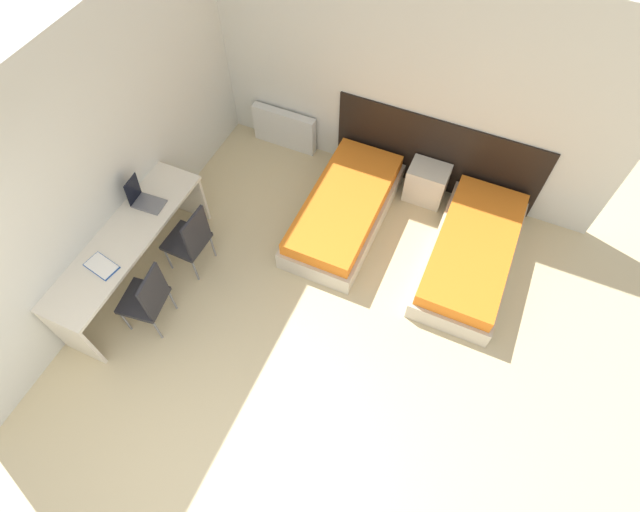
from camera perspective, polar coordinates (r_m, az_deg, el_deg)
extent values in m
plane|color=beige|center=(5.02, -12.20, -24.72)|extent=(20.00, 20.00, 0.00)
cube|color=silver|center=(5.90, 8.24, 19.10)|extent=(5.28, 0.05, 2.70)
cube|color=silver|center=(5.42, -22.83, 10.80)|extent=(0.05, 5.29, 2.70)
cube|color=black|center=(6.31, 13.10, 11.11)|extent=(2.54, 0.03, 1.05)
cube|color=beige|center=(6.07, 2.79, 4.81)|extent=(0.89, 1.91, 0.26)
cube|color=orange|center=(5.90, 2.87, 6.11)|extent=(0.81, 1.83, 0.18)
cube|color=beige|center=(5.94, 16.71, -0.17)|extent=(0.89, 1.91, 0.26)
cube|color=orange|center=(5.77, 17.23, 1.01)|extent=(0.81, 1.83, 0.18)
cube|color=beige|center=(6.35, 12.08, 8.15)|extent=(0.48, 0.36, 0.50)
cube|color=silver|center=(6.88, -4.08, 14.29)|extent=(0.88, 0.12, 0.55)
cube|color=beige|center=(5.46, -21.51, 1.87)|extent=(0.56, 2.09, 0.04)
cube|color=beige|center=(5.51, -26.38, -8.47)|extent=(0.50, 0.04, 0.72)
cube|color=beige|center=(6.17, -14.99, 6.96)|extent=(0.50, 0.04, 0.72)
cube|color=#232328|center=(5.66, -15.03, 1.66)|extent=(0.43, 0.43, 0.05)
cube|color=#232328|center=(5.36, -13.95, 2.61)|extent=(0.04, 0.38, 0.49)
cylinder|color=slate|center=(5.86, -16.96, -0.28)|extent=(0.02, 0.02, 0.39)
cylinder|color=slate|center=(5.99, -15.04, 2.33)|extent=(0.02, 0.02, 0.39)
cylinder|color=slate|center=(5.69, -14.06, -1.58)|extent=(0.02, 0.02, 0.39)
cylinder|color=slate|center=(5.83, -12.16, 1.13)|extent=(0.02, 0.02, 0.39)
cube|color=#232328|center=(5.39, -19.54, -4.77)|extent=(0.48, 0.48, 0.05)
cube|color=#232328|center=(5.08, -18.51, -3.87)|extent=(0.08, 0.38, 0.49)
cylinder|color=slate|center=(5.59, -21.32, -6.90)|extent=(0.02, 0.02, 0.39)
cylinder|color=slate|center=(5.71, -19.70, -3.85)|extent=(0.02, 0.02, 0.39)
cylinder|color=slate|center=(5.44, -18.09, -7.98)|extent=(0.02, 0.02, 0.39)
cylinder|color=slate|center=(5.56, -16.50, -4.80)|extent=(0.02, 0.02, 0.39)
cube|color=slate|center=(5.63, -18.93, 5.68)|extent=(0.33, 0.24, 0.02)
cube|color=black|center=(5.59, -20.62, 7.11)|extent=(0.06, 0.22, 0.32)
cube|color=#1E4793|center=(5.32, -23.69, -1.07)|extent=(0.36, 0.25, 0.01)
cube|color=white|center=(5.31, -23.72, -1.02)|extent=(0.33, 0.23, 0.01)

